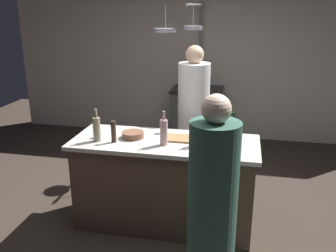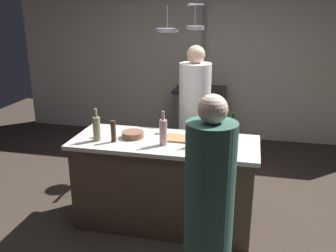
% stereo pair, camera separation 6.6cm
% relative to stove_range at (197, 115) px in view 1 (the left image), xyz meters
% --- Properties ---
extents(ground_plane, '(9.00, 9.00, 0.00)m').
position_rel_stove_range_xyz_m(ground_plane, '(0.00, -2.45, -0.45)').
color(ground_plane, '#382D26').
extents(back_wall, '(6.40, 0.16, 2.60)m').
position_rel_stove_range_xyz_m(back_wall, '(0.00, 0.40, 0.85)').
color(back_wall, beige).
rests_on(back_wall, ground_plane).
extents(kitchen_island, '(1.80, 0.72, 0.90)m').
position_rel_stove_range_xyz_m(kitchen_island, '(0.00, -2.45, 0.01)').
color(kitchen_island, brown).
rests_on(kitchen_island, ground_plane).
extents(stove_range, '(0.80, 0.64, 0.89)m').
position_rel_stove_range_xyz_m(stove_range, '(0.00, 0.00, 0.00)').
color(stove_range, '#47474C').
rests_on(stove_range, ground_plane).
extents(chef, '(0.36, 0.36, 1.73)m').
position_rel_stove_range_xyz_m(chef, '(0.16, -1.60, 0.35)').
color(chef, white).
rests_on(chef, ground_plane).
extents(bar_stool_right, '(0.28, 0.28, 0.68)m').
position_rel_stove_range_xyz_m(bar_stool_right, '(0.58, -3.07, -0.07)').
color(bar_stool_right, '#4C4C51').
rests_on(bar_stool_right, ground_plane).
extents(guest_right, '(0.34, 0.34, 1.62)m').
position_rel_stove_range_xyz_m(guest_right, '(0.55, -3.45, 0.30)').
color(guest_right, '#33594C').
rests_on(guest_right, ground_plane).
extents(overhead_pot_rack, '(0.60, 1.45, 2.17)m').
position_rel_stove_range_xyz_m(overhead_pot_rack, '(-0.08, -0.49, 1.18)').
color(overhead_pot_rack, gray).
rests_on(overhead_pot_rack, ground_plane).
extents(cutting_board, '(0.32, 0.22, 0.02)m').
position_rel_stove_range_xyz_m(cutting_board, '(0.16, -2.38, 0.46)').
color(cutting_board, '#997047').
rests_on(cutting_board, kitchen_island).
extents(pepper_mill, '(0.05, 0.05, 0.21)m').
position_rel_stove_range_xyz_m(pepper_mill, '(-0.47, -2.59, 0.56)').
color(pepper_mill, '#382319').
rests_on(pepper_mill, kitchen_island).
extents(wine_bottle_green, '(0.07, 0.07, 0.29)m').
position_rel_stove_range_xyz_m(wine_bottle_green, '(0.35, -2.51, 0.56)').
color(wine_bottle_green, '#193D23').
rests_on(wine_bottle_green, kitchen_island).
extents(wine_bottle_red, '(0.07, 0.07, 0.32)m').
position_rel_stove_range_xyz_m(wine_bottle_red, '(0.64, -2.47, 0.58)').
color(wine_bottle_red, '#143319').
rests_on(wine_bottle_red, kitchen_island).
extents(wine_bottle_white, '(0.07, 0.07, 0.32)m').
position_rel_stove_range_xyz_m(wine_bottle_white, '(-0.63, -2.59, 0.58)').
color(wine_bottle_white, gray).
rests_on(wine_bottle_white, kitchen_island).
extents(wine_bottle_rose, '(0.07, 0.07, 0.33)m').
position_rel_stove_range_xyz_m(wine_bottle_rose, '(0.01, -2.56, 0.58)').
color(wine_bottle_rose, '#B78C8E').
rests_on(wine_bottle_rose, kitchen_island).
extents(wine_bottle_amber, '(0.07, 0.07, 0.33)m').
position_rel_stove_range_xyz_m(wine_bottle_amber, '(0.53, -2.31, 0.58)').
color(wine_bottle_amber, brown).
rests_on(wine_bottle_amber, kitchen_island).
extents(wine_glass_near_left_guest, '(0.07, 0.07, 0.15)m').
position_rel_stove_range_xyz_m(wine_glass_near_left_guest, '(0.67, -2.66, 0.56)').
color(wine_glass_near_left_guest, silver).
rests_on(wine_glass_near_left_guest, kitchen_island).
extents(wine_glass_by_chef, '(0.07, 0.07, 0.15)m').
position_rel_stove_range_xyz_m(wine_glass_by_chef, '(-0.65, -2.48, 0.56)').
color(wine_glass_by_chef, silver).
rests_on(wine_glass_by_chef, kitchen_island).
extents(wine_glass_near_right_guest, '(0.07, 0.07, 0.15)m').
position_rel_stove_range_xyz_m(wine_glass_near_right_guest, '(-0.06, -2.23, 0.56)').
color(wine_glass_near_right_guest, silver).
rests_on(wine_glass_near_right_guest, kitchen_island).
extents(mixing_bowl_wooden, '(0.22, 0.22, 0.06)m').
position_rel_stove_range_xyz_m(mixing_bowl_wooden, '(-0.33, -2.43, 0.48)').
color(mixing_bowl_wooden, brown).
rests_on(mixing_bowl_wooden, kitchen_island).
extents(mixing_bowl_blue, '(0.21, 0.21, 0.06)m').
position_rel_stove_range_xyz_m(mixing_bowl_blue, '(0.47, -2.64, 0.48)').
color(mixing_bowl_blue, '#334C6B').
rests_on(mixing_bowl_blue, kitchen_island).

